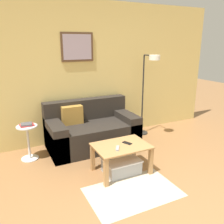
% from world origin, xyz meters
% --- Properties ---
extents(wall_back, '(5.60, 0.09, 2.55)m').
position_xyz_m(wall_back, '(-0.00, 2.89, 1.28)').
color(wall_back, '#DDC472').
rests_on(wall_back, ground_plane).
extents(area_rug, '(1.15, 0.73, 0.01)m').
position_xyz_m(area_rug, '(-0.14, 0.90, 0.00)').
color(area_rug, '#C1B299').
rests_on(area_rug, ground_plane).
extents(couch, '(1.57, 0.84, 0.82)m').
position_xyz_m(couch, '(-0.10, 2.44, 0.29)').
color(couch, '#28231E').
rests_on(couch, ground_plane).
extents(coffee_table, '(0.78, 0.55, 0.42)m').
position_xyz_m(coffee_table, '(-0.04, 1.40, 0.33)').
color(coffee_table, '#AD7F4C').
rests_on(coffee_table, ground_plane).
extents(storage_bin, '(0.51, 0.39, 0.21)m').
position_xyz_m(storage_bin, '(-0.05, 1.39, 0.11)').
color(storage_bin, '#9EA3A8').
rests_on(storage_bin, ground_plane).
extents(floor_lamp, '(0.26, 0.56, 1.61)m').
position_xyz_m(floor_lamp, '(1.07, 2.39, 1.08)').
color(floor_lamp, black).
rests_on(floor_lamp, ground_plane).
extents(side_table, '(0.32, 0.32, 0.57)m').
position_xyz_m(side_table, '(-1.19, 2.42, 0.34)').
color(side_table, white).
rests_on(side_table, ground_plane).
extents(book_stack, '(0.22, 0.17, 0.04)m').
position_xyz_m(book_stack, '(-1.18, 2.42, 0.59)').
color(book_stack, '#B73333').
rests_on(book_stack, side_table).
extents(remote_control, '(0.11, 0.15, 0.02)m').
position_xyz_m(remote_control, '(-0.15, 1.32, 0.43)').
color(remote_control, '#99999E').
rests_on(remote_control, coffee_table).
extents(cell_phone, '(0.12, 0.15, 0.01)m').
position_xyz_m(cell_phone, '(0.06, 1.42, 0.43)').
color(cell_phone, black).
rests_on(cell_phone, coffee_table).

